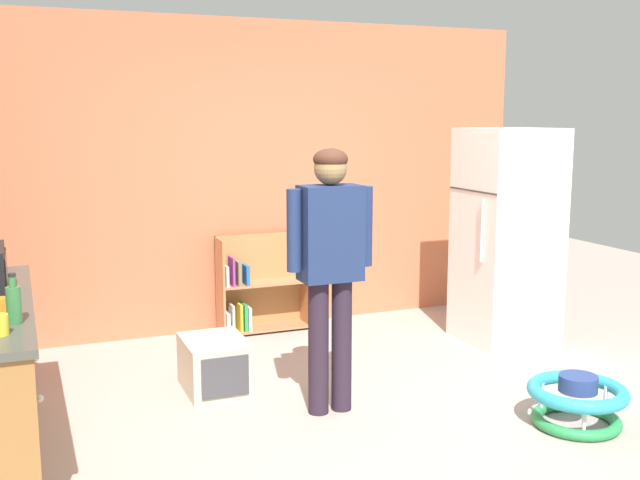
% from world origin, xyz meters
% --- Properties ---
extents(ground_plane, '(12.00, 12.00, 0.00)m').
position_xyz_m(ground_plane, '(0.00, 0.00, 0.00)').
color(ground_plane, '#AD998F').
rests_on(ground_plane, ground).
extents(back_wall, '(5.20, 0.06, 2.70)m').
position_xyz_m(back_wall, '(0.00, 2.33, 1.35)').
color(back_wall, '#C16B48').
rests_on(back_wall, ground).
extents(refrigerator, '(0.73, 0.68, 1.78)m').
position_xyz_m(refrigerator, '(1.83, 1.11, 0.89)').
color(refrigerator, white).
rests_on(refrigerator, ground).
extents(bookshelf, '(0.80, 0.28, 0.85)m').
position_xyz_m(bookshelf, '(-0.03, 2.15, 0.37)').
color(bookshelf, '#B0734B').
rests_on(bookshelf, ground).
extents(standing_person, '(0.57, 0.22, 1.68)m').
position_xyz_m(standing_person, '(-0.14, 0.22, 1.02)').
color(standing_person, '#2A1E2D').
rests_on(standing_person, ground).
extents(baby_walker, '(0.60, 0.60, 0.32)m').
position_xyz_m(baby_walker, '(1.17, -0.56, 0.16)').
color(baby_walker, '#298F4A').
rests_on(baby_walker, ground).
extents(pet_carrier, '(0.42, 0.55, 0.36)m').
position_xyz_m(pet_carrier, '(-0.73, 0.87, 0.18)').
color(pet_carrier, beige).
rests_on(pet_carrier, ground).
extents(green_glass_bottle, '(0.07, 0.07, 0.25)m').
position_xyz_m(green_glass_bottle, '(-1.97, -0.25, 1.00)').
color(green_glass_bottle, '#33753D').
rests_on(green_glass_bottle, kitchen_counter).
extents(orange_cup, '(0.08, 0.08, 0.09)m').
position_xyz_m(orange_cup, '(-2.03, -0.09, 0.95)').
color(orange_cup, orange).
rests_on(orange_cup, kitchen_counter).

